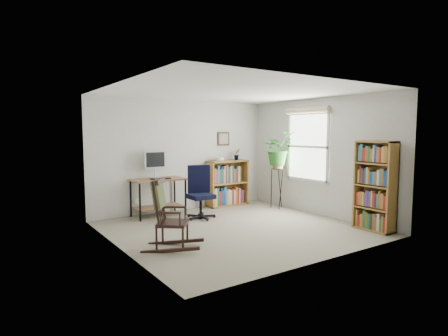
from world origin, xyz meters
TOP-DOWN VIEW (x-y plane):
  - floor at (0.00, 0.00)m, footprint 4.20×4.00m
  - ceiling at (0.00, 0.00)m, footprint 4.20×4.00m
  - wall_back at (0.00, 2.00)m, footprint 4.20×0.00m
  - wall_front at (0.00, -2.00)m, footprint 4.20×0.00m
  - wall_left at (-2.10, 0.00)m, footprint 0.00×4.00m
  - wall_right at (2.10, 0.00)m, footprint 0.00×4.00m
  - window at (2.06, 0.30)m, footprint 0.12×1.20m
  - desk at (-0.74, 1.70)m, footprint 1.07×0.59m
  - monitor at (-0.74, 1.84)m, footprint 0.46×0.16m
  - keyboard at (-0.74, 1.58)m, footprint 0.40×0.15m
  - office_chair at (-0.13, 1.03)m, footprint 0.75×0.75m
  - rocking_chair at (-1.45, -0.41)m, footprint 1.05×0.99m
  - low_bookshelf at (1.05, 1.82)m, footprint 1.00×0.33m
  - tall_bookshelf at (1.92, -1.43)m, footprint 0.29×0.68m
  - plant_stand at (1.80, 0.93)m, footprint 0.32×0.32m
  - spider_plant at (1.80, 0.93)m, footprint 1.69×1.88m
  - potted_plant_small at (1.33, 1.83)m, footprint 0.13×0.24m
  - framed_picture at (1.05, 1.97)m, footprint 0.32×0.04m

SIDE VIEW (x-z plane):
  - floor at x=0.00m, z-range 0.00..0.00m
  - desk at x=-0.74m, z-range 0.00..0.77m
  - rocking_chair at x=-1.45m, z-range 0.00..1.05m
  - plant_stand at x=1.80m, z-range 0.00..1.05m
  - low_bookshelf at x=1.05m, z-range 0.00..1.05m
  - office_chair at x=-0.13m, z-range 0.00..1.06m
  - tall_bookshelf at x=1.92m, z-range 0.00..1.56m
  - keyboard at x=-0.74m, z-range 0.77..0.79m
  - monitor at x=-0.74m, z-range 0.77..1.33m
  - potted_plant_small at x=1.33m, z-range 1.05..1.16m
  - wall_back at x=0.00m, z-range 0.00..2.40m
  - wall_front at x=0.00m, z-range 0.00..2.40m
  - wall_left at x=-2.10m, z-range 0.00..2.40m
  - wall_right at x=2.10m, z-range 0.00..2.40m
  - window at x=2.06m, z-range 0.65..2.15m
  - framed_picture at x=1.05m, z-range 1.39..1.71m
  - spider_plant at x=1.80m, z-range 0.97..2.44m
  - ceiling at x=0.00m, z-range 2.40..2.40m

